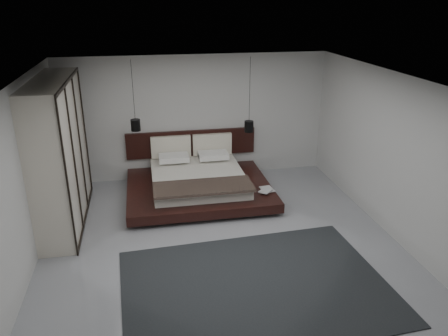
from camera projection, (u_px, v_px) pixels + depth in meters
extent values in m
plane|color=#96989E|center=(220.00, 238.00, 7.65)|extent=(6.00, 6.00, 0.00)
plane|color=white|center=(219.00, 78.00, 6.63)|extent=(6.00, 6.00, 0.00)
plane|color=#B9B9B7|center=(196.00, 117.00, 9.88)|extent=(6.00, 0.00, 6.00)
plane|color=#B9B9B7|center=(272.00, 269.00, 4.40)|extent=(6.00, 0.00, 6.00)
plane|color=#B9B9B7|center=(25.00, 177.00, 6.61)|extent=(0.00, 6.00, 6.00)
plane|color=#B9B9B7|center=(387.00, 152.00, 7.67)|extent=(0.00, 6.00, 6.00)
cube|color=black|center=(56.00, 136.00, 8.90)|extent=(0.05, 0.90, 2.60)
cube|color=black|center=(199.00, 195.00, 9.22)|extent=(2.32, 1.90, 0.08)
cube|color=black|center=(199.00, 189.00, 9.17)|extent=(2.96, 2.43, 0.19)
cube|color=beige|center=(198.00, 177.00, 9.21)|extent=(1.90, 2.11, 0.23)
cube|color=black|center=(203.00, 187.00, 8.41)|extent=(1.92, 0.74, 0.05)
cube|color=white|center=(173.00, 158.00, 9.81)|extent=(0.65, 0.42, 0.13)
cube|color=white|center=(212.00, 155.00, 9.97)|extent=(0.65, 0.42, 0.13)
cube|color=white|center=(174.00, 158.00, 9.66)|extent=(0.65, 0.42, 0.13)
cube|color=white|center=(213.00, 155.00, 9.81)|extent=(0.65, 0.42, 0.13)
cube|color=black|center=(191.00, 143.00, 10.04)|extent=(2.96, 0.08, 0.60)
cube|color=silver|center=(171.00, 147.00, 9.89)|extent=(0.90, 0.10, 0.50)
cube|color=silver|center=(212.00, 144.00, 10.05)|extent=(0.90, 0.10, 0.50)
imported|color=#99724C|center=(262.00, 190.00, 8.86)|extent=(0.28, 0.35, 0.03)
imported|color=#99724C|center=(261.00, 190.00, 8.81)|extent=(0.34, 0.34, 0.02)
cylinder|color=black|center=(133.00, 90.00, 8.79)|extent=(0.01, 0.01, 1.22)
cylinder|color=black|center=(136.00, 125.00, 9.06)|extent=(0.20, 0.20, 0.24)
cylinder|color=#FFE0B2|center=(136.00, 130.00, 9.10)|extent=(0.15, 0.15, 0.01)
cylinder|color=black|center=(250.00, 90.00, 9.25)|extent=(0.01, 0.01, 1.38)
cylinder|color=black|center=(249.00, 126.00, 9.55)|extent=(0.20, 0.20, 0.24)
cylinder|color=#FFE0B2|center=(249.00, 131.00, 9.58)|extent=(0.15, 0.15, 0.01)
cube|color=beige|center=(59.00, 154.00, 7.83)|extent=(0.61, 2.65, 2.65)
cube|color=black|center=(68.00, 81.00, 7.41)|extent=(0.03, 2.65, 0.06)
cube|color=black|center=(86.00, 216.00, 8.36)|extent=(0.03, 2.65, 0.06)
cube|color=black|center=(67.00, 181.00, 6.67)|extent=(0.03, 0.05, 2.65)
cube|color=black|center=(74.00, 161.00, 7.48)|extent=(0.03, 0.05, 2.65)
cube|color=black|center=(80.00, 145.00, 8.29)|extent=(0.03, 0.05, 2.65)
cube|color=black|center=(85.00, 132.00, 9.10)|extent=(0.03, 0.05, 2.65)
cube|color=black|center=(256.00, 286.00, 6.39)|extent=(3.97, 2.93, 0.02)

